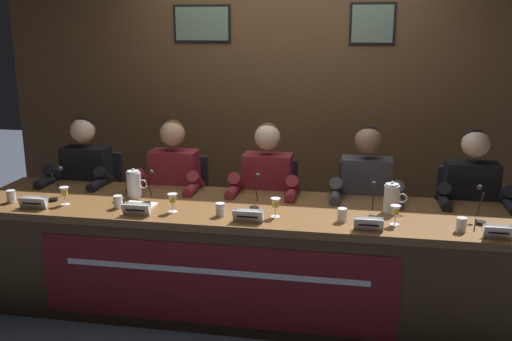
% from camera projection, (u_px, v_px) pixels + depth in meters
% --- Properties ---
extents(ground_plane, '(12.00, 12.00, 0.00)m').
position_uv_depth(ground_plane, '(256.00, 307.00, 4.03)').
color(ground_plane, '#383D4C').
extents(wall_back_panelled, '(5.13, 0.14, 2.60)m').
position_uv_depth(wall_back_panelled, '(285.00, 96.00, 5.10)').
color(wall_back_panelled, brown).
rests_on(wall_back_panelled, ground_plane).
extents(conference_table, '(3.93, 0.85, 0.74)m').
position_uv_depth(conference_table, '(252.00, 244.00, 3.79)').
color(conference_table, brown).
rests_on(conference_table, ground_plane).
extents(chair_far_left, '(0.44, 0.45, 0.90)m').
position_uv_depth(chair_far_left, '(97.00, 209.00, 4.75)').
color(chair_far_left, black).
rests_on(chair_far_left, ground_plane).
extents(panelist_far_left, '(0.51, 0.48, 1.23)m').
position_uv_depth(panelist_far_left, '(83.00, 184.00, 4.49)').
color(panelist_far_left, black).
rests_on(panelist_far_left, ground_plane).
extents(nameplate_far_left, '(0.19, 0.06, 0.08)m').
position_uv_depth(nameplate_far_left, '(33.00, 203.00, 3.80)').
color(nameplate_far_left, white).
rests_on(nameplate_far_left, conference_table).
extents(juice_glass_far_left, '(0.06, 0.06, 0.12)m').
position_uv_depth(juice_glass_far_left, '(64.00, 192.00, 3.87)').
color(juice_glass_far_left, white).
rests_on(juice_glass_far_left, conference_table).
extents(water_cup_far_left, '(0.06, 0.06, 0.08)m').
position_uv_depth(water_cup_far_left, '(11.00, 197.00, 3.93)').
color(water_cup_far_left, silver).
rests_on(water_cup_far_left, conference_table).
extents(microphone_far_left, '(0.06, 0.17, 0.22)m').
position_uv_depth(microphone_far_left, '(56.00, 189.00, 3.99)').
color(microphone_far_left, black).
rests_on(microphone_far_left, conference_table).
extents(chair_left, '(0.44, 0.45, 0.90)m').
position_uv_depth(chair_left, '(181.00, 215.00, 4.63)').
color(chair_left, black).
rests_on(chair_left, ground_plane).
extents(panelist_left, '(0.51, 0.48, 1.23)m').
position_uv_depth(panelist_left, '(172.00, 188.00, 4.37)').
color(panelist_left, black).
rests_on(panelist_left, ground_plane).
extents(nameplate_left, '(0.18, 0.06, 0.08)m').
position_uv_depth(nameplate_left, '(136.00, 209.00, 3.66)').
color(nameplate_left, white).
rests_on(nameplate_left, conference_table).
extents(juice_glass_left, '(0.06, 0.06, 0.12)m').
position_uv_depth(juice_glass_left, '(173.00, 199.00, 3.72)').
color(juice_glass_left, white).
rests_on(juice_glass_left, conference_table).
extents(water_cup_left, '(0.06, 0.06, 0.08)m').
position_uv_depth(water_cup_left, '(118.00, 203.00, 3.81)').
color(water_cup_left, silver).
rests_on(water_cup_left, conference_table).
extents(microphone_left, '(0.06, 0.17, 0.22)m').
position_uv_depth(microphone_left, '(148.00, 193.00, 3.90)').
color(microphone_left, black).
rests_on(microphone_left, conference_table).
extents(chair_center, '(0.44, 0.45, 0.90)m').
position_uv_depth(chair_center, '(270.00, 220.00, 4.50)').
color(chair_center, black).
rests_on(chair_center, ground_plane).
extents(panelist_center, '(0.51, 0.48, 1.23)m').
position_uv_depth(panelist_center, '(266.00, 193.00, 4.24)').
color(panelist_center, black).
rests_on(panelist_center, ground_plane).
extents(nameplate_center, '(0.19, 0.06, 0.08)m').
position_uv_depth(nameplate_center, '(248.00, 216.00, 3.54)').
color(nameplate_center, white).
rests_on(nameplate_center, conference_table).
extents(juice_glass_center, '(0.06, 0.06, 0.12)m').
position_uv_depth(juice_glass_center, '(276.00, 204.00, 3.62)').
color(juice_glass_center, white).
rests_on(juice_glass_center, conference_table).
extents(water_cup_center, '(0.06, 0.06, 0.08)m').
position_uv_depth(water_cup_center, '(220.00, 210.00, 3.65)').
color(water_cup_center, silver).
rests_on(water_cup_center, conference_table).
extents(microphone_center, '(0.06, 0.17, 0.22)m').
position_uv_depth(microphone_center, '(255.00, 197.00, 3.81)').
color(microphone_center, black).
rests_on(microphone_center, conference_table).
extents(chair_right, '(0.44, 0.45, 0.90)m').
position_uv_depth(chair_right, '(364.00, 225.00, 4.38)').
color(chair_right, black).
rests_on(chair_right, ground_plane).
extents(panelist_right, '(0.51, 0.48, 1.23)m').
position_uv_depth(panelist_right, '(366.00, 198.00, 4.12)').
color(panelist_right, black).
rests_on(panelist_right, ground_plane).
extents(nameplate_right, '(0.17, 0.06, 0.08)m').
position_uv_depth(nameplate_right, '(369.00, 224.00, 3.39)').
color(nameplate_right, white).
rests_on(nameplate_right, conference_table).
extents(juice_glass_right, '(0.06, 0.06, 0.12)m').
position_uv_depth(juice_glass_right, '(395.00, 211.00, 3.48)').
color(juice_glass_right, white).
rests_on(juice_glass_right, conference_table).
extents(water_cup_right, '(0.06, 0.06, 0.08)m').
position_uv_depth(water_cup_right, '(342.00, 216.00, 3.55)').
color(water_cup_right, silver).
rests_on(water_cup_right, conference_table).
extents(microphone_right, '(0.06, 0.17, 0.22)m').
position_uv_depth(microphone_right, '(373.00, 206.00, 3.61)').
color(microphone_right, black).
rests_on(microphone_right, conference_table).
extents(chair_far_right, '(0.44, 0.45, 0.90)m').
position_uv_depth(chair_far_right, '(463.00, 231.00, 4.25)').
color(chair_far_right, black).
rests_on(chair_far_right, ground_plane).
extents(panelist_far_right, '(0.51, 0.48, 1.23)m').
position_uv_depth(panelist_far_right, '(472.00, 204.00, 3.99)').
color(panelist_far_right, black).
rests_on(panelist_far_right, ground_plane).
extents(nameplate_far_right, '(0.16, 0.06, 0.08)m').
position_uv_depth(nameplate_far_right, '(498.00, 232.00, 3.27)').
color(nameplate_far_right, white).
rests_on(nameplate_far_right, conference_table).
extents(water_cup_far_right, '(0.06, 0.06, 0.08)m').
position_uv_depth(water_cup_far_right, '(461.00, 225.00, 3.38)').
color(water_cup_far_right, silver).
rests_on(water_cup_far_right, conference_table).
extents(microphone_far_right, '(0.06, 0.17, 0.22)m').
position_uv_depth(microphone_far_right, '(480.00, 211.00, 3.53)').
color(microphone_far_right, black).
rests_on(microphone_far_right, conference_table).
extents(water_pitcher_left_side, '(0.15, 0.10, 0.21)m').
position_uv_depth(water_pitcher_left_side, '(134.00, 184.00, 4.04)').
color(water_pitcher_left_side, silver).
rests_on(water_pitcher_left_side, conference_table).
extents(water_pitcher_right_side, '(0.15, 0.10, 0.21)m').
position_uv_depth(water_pitcher_right_side, '(392.00, 198.00, 3.71)').
color(water_pitcher_right_side, silver).
rests_on(water_pitcher_right_side, conference_table).
extents(document_stack_left, '(0.22, 0.16, 0.01)m').
position_uv_depth(document_stack_left, '(139.00, 206.00, 3.85)').
color(document_stack_left, white).
rests_on(document_stack_left, conference_table).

